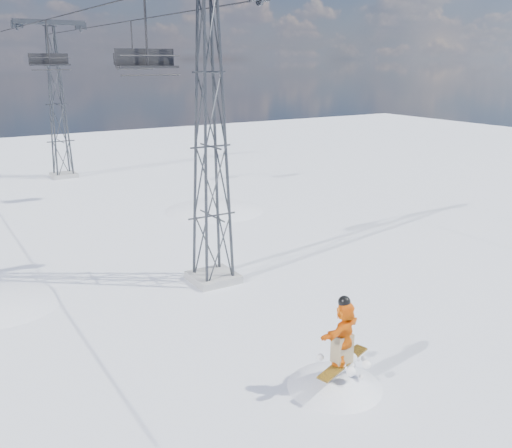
% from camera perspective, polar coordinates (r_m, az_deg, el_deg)
% --- Properties ---
extents(ground, '(120.00, 120.00, 0.00)m').
position_cam_1_polar(ground, '(16.98, 6.11, -14.78)').
color(ground, white).
rests_on(ground, ground).
extents(snow_terrain, '(39.00, 37.00, 22.00)m').
position_cam_1_polar(snow_terrain, '(37.70, -21.49, -14.11)').
color(snow_terrain, white).
rests_on(snow_terrain, ground).
extents(lift_tower_near, '(5.20, 1.80, 11.43)m').
position_cam_1_polar(lift_tower_near, '(22.03, -4.57, 7.65)').
color(lift_tower_near, '#999999').
rests_on(lift_tower_near, ground).
extents(lift_tower_far, '(5.20, 1.80, 11.43)m').
position_cam_1_polar(lift_tower_far, '(45.64, -19.26, 11.20)').
color(lift_tower_far, '#999999').
rests_on(lift_tower_far, ground).
extents(haul_cables, '(4.46, 51.00, 0.06)m').
position_cam_1_polar(haul_cables, '(32.54, -14.59, 19.45)').
color(haul_cables, black).
rests_on(haul_cables, ground).
extents(snowboarder_jump, '(4.40, 4.40, 6.76)m').
position_cam_1_polar(snowboarder_jump, '(17.43, 7.65, -20.33)').
color(snowboarder_jump, white).
rests_on(snowboarder_jump, ground).
extents(lift_chair_near, '(2.19, 0.63, 2.72)m').
position_cam_1_polar(lift_chair_near, '(21.36, -10.88, 15.80)').
color(lift_chair_near, black).
rests_on(lift_chair_near, ground).
extents(lift_chair_mid, '(2.21, 0.63, 2.74)m').
position_cam_1_polar(lift_chair_mid, '(35.81, -12.23, 15.73)').
color(lift_chair_mid, black).
rests_on(lift_chair_mid, ground).
extents(lift_chair_far, '(2.23, 0.64, 2.77)m').
position_cam_1_polar(lift_chair_far, '(36.24, -19.96, 15.12)').
color(lift_chair_far, black).
rests_on(lift_chair_far, ground).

